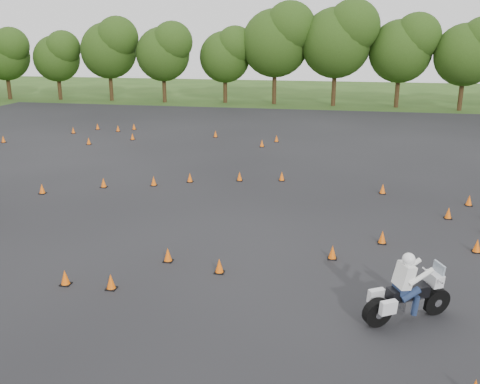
% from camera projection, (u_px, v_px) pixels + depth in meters
% --- Properties ---
extents(ground, '(140.00, 140.00, 0.00)m').
position_uv_depth(ground, '(217.00, 260.00, 17.73)').
color(ground, '#2D5119').
rests_on(ground, ground).
extents(asphalt_pad, '(62.00, 62.00, 0.00)m').
position_uv_depth(asphalt_pad, '(249.00, 205.00, 23.37)').
color(asphalt_pad, black).
rests_on(asphalt_pad, ground).
extents(treeline, '(87.21, 32.64, 11.00)m').
position_uv_depth(treeline, '(335.00, 62.00, 49.19)').
color(treeline, '#253F12').
rests_on(treeline, ground).
extents(traffic_cones, '(35.63, 33.23, 0.45)m').
position_uv_depth(traffic_cones, '(237.00, 204.00, 22.85)').
color(traffic_cones, '#FD620A').
rests_on(traffic_cones, asphalt_pad).
extents(rider_white, '(2.63, 2.01, 2.00)m').
position_uv_depth(rider_white, '(408.00, 285.00, 13.79)').
color(rider_white, white).
rests_on(rider_white, ground).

